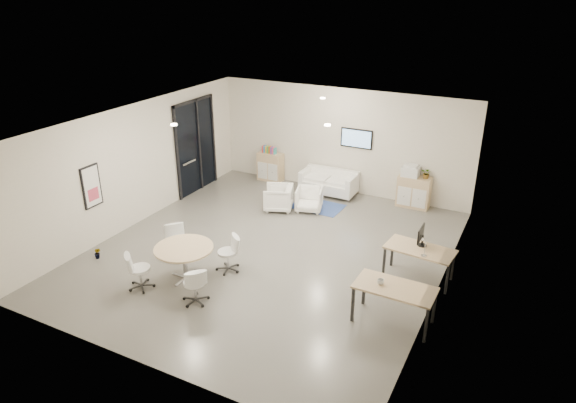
% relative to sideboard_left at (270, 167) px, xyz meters
% --- Properties ---
extents(room_shell, '(9.60, 10.60, 4.80)m').
position_rel_sideboard_left_xyz_m(room_shell, '(2.33, -4.26, 1.14)').
color(room_shell, '#5E5B55').
rests_on(room_shell, ground).
extents(glass_door, '(0.09, 1.90, 2.85)m').
position_rel_sideboard_left_xyz_m(glass_door, '(-1.62, -1.75, 1.04)').
color(glass_door, black).
rests_on(glass_door, room_shell).
extents(artwork, '(0.05, 0.54, 1.04)m').
position_rel_sideboard_left_xyz_m(artwork, '(-1.64, -5.86, 1.09)').
color(artwork, black).
rests_on(artwork, room_shell).
extents(wall_tv, '(0.98, 0.06, 0.58)m').
position_rel_sideboard_left_xyz_m(wall_tv, '(2.83, 0.20, 1.29)').
color(wall_tv, black).
rests_on(wall_tv, room_shell).
extents(ceiling_spots, '(3.14, 4.14, 0.03)m').
position_rel_sideboard_left_xyz_m(ceiling_spots, '(2.13, -3.43, 2.72)').
color(ceiling_spots, '#FFEAC6').
rests_on(ceiling_spots, room_shell).
extents(sideboard_left, '(0.82, 0.43, 0.92)m').
position_rel_sideboard_left_xyz_m(sideboard_left, '(0.00, 0.00, 0.00)').
color(sideboard_left, tan).
rests_on(sideboard_left, room_shell).
extents(sideboard_right, '(0.93, 0.45, 0.93)m').
position_rel_sideboard_left_xyz_m(sideboard_right, '(4.73, -0.01, 0.00)').
color(sideboard_right, tan).
rests_on(sideboard_right, room_shell).
extents(books, '(0.48, 0.14, 0.22)m').
position_rel_sideboard_left_xyz_m(books, '(-0.04, 0.00, 0.57)').
color(books, red).
rests_on(books, sideboard_left).
extents(printer, '(0.48, 0.40, 0.34)m').
position_rel_sideboard_left_xyz_m(printer, '(4.59, -0.01, 0.62)').
color(printer, white).
rests_on(printer, sideboard_right).
extents(loveseat, '(1.69, 0.85, 0.63)m').
position_rel_sideboard_left_xyz_m(loveseat, '(2.17, -0.19, -0.11)').
color(loveseat, white).
rests_on(loveseat, room_shell).
extents(blue_rug, '(1.49, 1.02, 0.01)m').
position_rel_sideboard_left_xyz_m(blue_rug, '(2.26, -1.28, -0.45)').
color(blue_rug, '#314B98').
rests_on(blue_rug, room_shell).
extents(armchair_left, '(0.95, 0.97, 0.79)m').
position_rel_sideboard_left_xyz_m(armchair_left, '(1.34, -1.97, -0.06)').
color(armchair_left, white).
rests_on(armchair_left, room_shell).
extents(armchair_right, '(0.89, 0.86, 0.74)m').
position_rel_sideboard_left_xyz_m(armchair_right, '(2.15, -1.63, -0.09)').
color(armchair_right, white).
rests_on(armchair_right, room_shell).
extents(desk_rear, '(1.53, 0.88, 0.76)m').
position_rel_sideboard_left_xyz_m(desk_rear, '(5.84, -3.89, 0.22)').
color(desk_rear, tan).
rests_on(desk_rear, room_shell).
extents(desk_front, '(1.53, 0.79, 0.79)m').
position_rel_sideboard_left_xyz_m(desk_front, '(5.80, -5.65, 0.25)').
color(desk_front, tan).
rests_on(desk_front, room_shell).
extents(monitor, '(0.20, 0.50, 0.44)m').
position_rel_sideboard_left_xyz_m(monitor, '(5.80, -3.74, 0.54)').
color(monitor, black).
rests_on(monitor, desk_rear).
extents(round_table, '(1.28, 1.28, 0.78)m').
position_rel_sideboard_left_xyz_m(round_table, '(1.28, -6.20, 0.24)').
color(round_table, tan).
rests_on(round_table, room_shell).
extents(meeting_chairs, '(2.27, 2.27, 0.82)m').
position_rel_sideboard_left_xyz_m(meeting_chairs, '(1.28, -6.20, -0.05)').
color(meeting_chairs, white).
rests_on(meeting_chairs, room_shell).
extents(plant_cabinet, '(0.36, 0.38, 0.25)m').
position_rel_sideboard_left_xyz_m(plant_cabinet, '(5.04, -0.02, 0.59)').
color(plant_cabinet, '#3F7F3F').
rests_on(plant_cabinet, sideboard_right).
extents(plant_floor, '(0.23, 0.32, 0.13)m').
position_rel_sideboard_left_xyz_m(plant_floor, '(-1.13, -6.44, -0.40)').
color(plant_floor, '#3F7F3F').
rests_on(plant_floor, room_shell).
extents(cup, '(0.14, 0.12, 0.13)m').
position_rel_sideboard_left_xyz_m(cup, '(5.52, -5.68, 0.39)').
color(cup, white).
rests_on(cup, desk_front).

